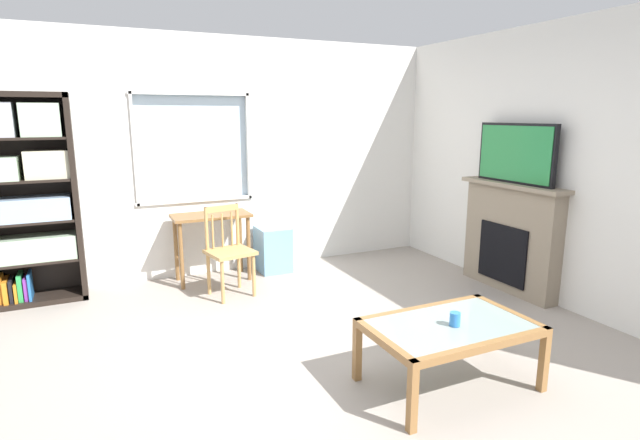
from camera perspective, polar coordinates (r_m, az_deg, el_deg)
ground at (r=3.96m, az=-1.62°, el=-15.07°), size 6.13×5.73×0.02m
wall_back_with_window at (r=5.80m, az=-10.83°, el=6.99°), size 5.13×0.15×2.64m
wall_right at (r=5.19m, az=26.08°, el=5.53°), size 0.12×4.93×2.64m
bookshelf at (r=5.44m, az=-30.71°, el=2.40°), size 0.90×0.38×1.99m
desk_under_window at (r=5.51m, az=-12.31°, el=-0.80°), size 0.82×0.42×0.74m
wooden_chair at (r=5.07m, az=-10.42°, el=-3.41°), size 0.49×0.47×0.90m
plastic_drawer_unit at (r=5.83m, az=-5.40°, el=-3.32°), size 0.35×0.40×0.52m
fireplace at (r=5.46m, az=20.93°, el=-1.82°), size 0.26×1.23×1.12m
tv at (r=5.32m, az=21.48°, el=7.10°), size 0.06×0.94×0.59m
coffee_table at (r=3.48m, az=14.65°, el=-12.23°), size 1.09×0.69×0.45m
sippy_cup at (r=3.41m, az=15.18°, el=-10.88°), size 0.07×0.07×0.09m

